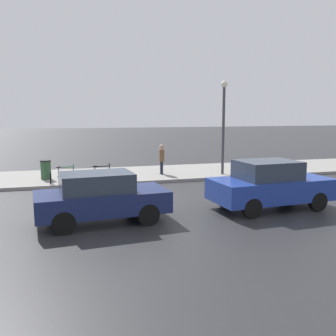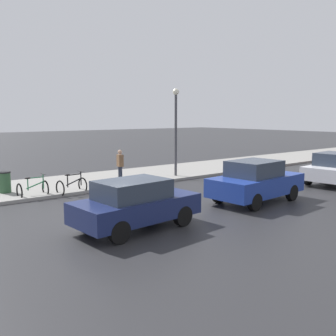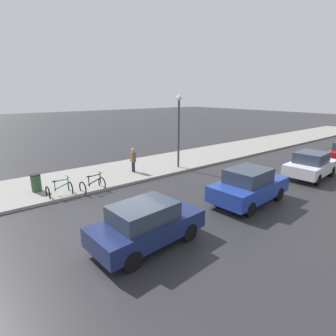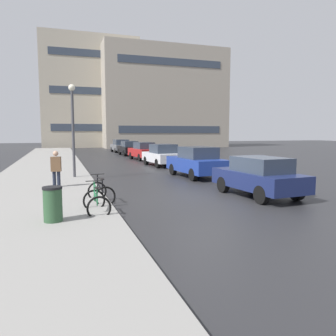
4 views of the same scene
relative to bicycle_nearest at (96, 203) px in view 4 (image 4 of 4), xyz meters
The scene contains 15 objects.
ground_plane 4.44m from the bicycle_nearest, 19.43° to the left, with size 140.00×140.00×0.00m, color #28282B.
sidewalk_kerb 11.62m from the bicycle_nearest, 99.06° to the left, with size 4.80×60.00×0.14m, color gray.
bicycle_nearest is the anchor object (origin of this frame).
bicycle_second 1.61m from the bicycle_nearest, 78.41° to the left, with size 0.83×1.25×0.98m.
car_navy 6.29m from the bicycle_nearest, ahead, with size 2.06×4.00×1.51m.
car_blue 9.14m from the bicycle_nearest, 47.92° to the left, with size 2.16×4.23×1.66m.
car_white 14.36m from the bicycle_nearest, 64.80° to the left, with size 2.16×4.01×1.59m.
car_red 19.57m from the bicycle_nearest, 71.84° to the left, with size 2.07×3.99×1.56m.
car_black 25.36m from the bicycle_nearest, 76.17° to the left, with size 1.88×3.83×1.51m.
car_grey 30.95m from the bicycle_nearest, 78.48° to the left, with size 2.03×4.02×1.56m.
pedestrian 5.04m from the bicycle_nearest, 103.05° to the left, with size 0.43×0.30×1.67m.
streetlamp 8.32m from the bicycle_nearest, 92.01° to the left, with size 0.34×0.34×4.84m.
trash_bin 1.42m from the bicycle_nearest, 146.80° to the right, with size 0.50×0.50×1.05m.
building_facade_main 47.95m from the bicycle_nearest, 84.93° to the left, with size 15.35×7.67×17.66m.
building_facade_side 46.62m from the bicycle_nearest, 70.19° to the left, with size 20.05×9.45×15.93m.
Camera 4 is at (-5.15, -11.05, 2.44)m, focal length 35.00 mm.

